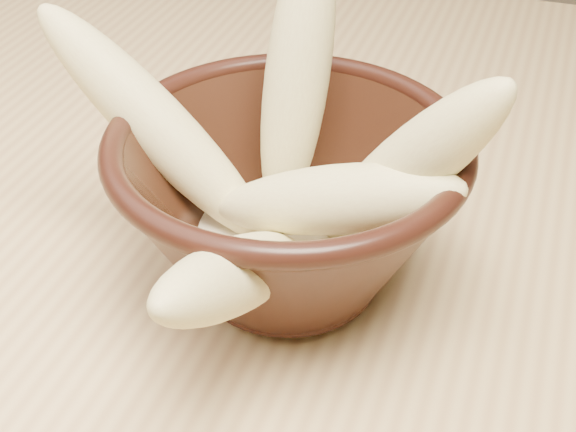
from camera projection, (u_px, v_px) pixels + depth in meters
The scene contains 8 objects.
table at pixel (43, 225), 0.64m from camera, with size 1.20×0.80×0.75m.
bowl at pixel (288, 203), 0.43m from camera, with size 0.19×0.19×0.10m.
milk_puddle at pixel (288, 240), 0.45m from camera, with size 0.11×0.11×0.01m, color beige.
banana_upright at pixel (297, 75), 0.43m from camera, with size 0.04×0.04×0.16m, color #D3BF7D.
banana_left at pixel (155, 124), 0.43m from camera, with size 0.04×0.04×0.17m, color #D3BF7D.
banana_right at pixel (408, 168), 0.39m from camera, with size 0.04×0.04×0.14m, color #D3BF7D.
banana_across at pixel (334, 200), 0.40m from camera, with size 0.04×0.04×0.14m, color #D3BF7D.
banana_front at pixel (235, 275), 0.37m from camera, with size 0.04×0.04×0.14m, color #D3BF7D.
Camera 1 is at (0.35, -0.41, 1.07)m, focal length 50.00 mm.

